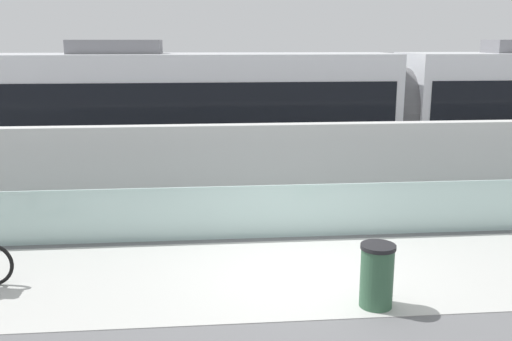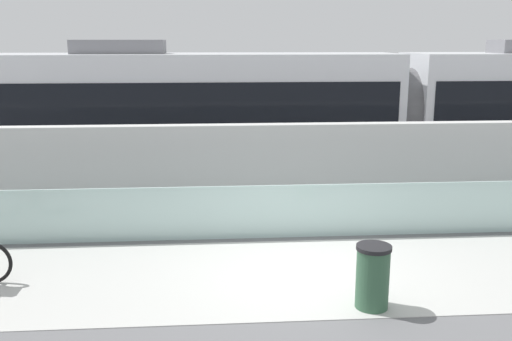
# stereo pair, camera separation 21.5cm
# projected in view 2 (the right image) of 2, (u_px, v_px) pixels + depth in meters

# --- Properties ---
(ground_plane) EXTENTS (200.00, 200.00, 0.00)m
(ground_plane) POSITION_uv_depth(u_px,v_px,m) (304.00, 275.00, 9.46)
(ground_plane) COLOR slate
(bike_path_deck) EXTENTS (32.00, 3.20, 0.01)m
(bike_path_deck) POSITION_uv_depth(u_px,v_px,m) (304.00, 274.00, 9.46)
(bike_path_deck) COLOR beige
(bike_path_deck) RESTS_ON ground
(glass_parapet) EXTENTS (32.00, 0.05, 1.06)m
(glass_parapet) POSITION_uv_depth(u_px,v_px,m) (290.00, 211.00, 11.14)
(glass_parapet) COLOR silver
(glass_parapet) RESTS_ON ground
(concrete_barrier_wall) EXTENTS (32.00, 0.36, 2.00)m
(concrete_barrier_wall) POSITION_uv_depth(u_px,v_px,m) (280.00, 168.00, 12.78)
(concrete_barrier_wall) COLOR silver
(concrete_barrier_wall) RESTS_ON ground
(tram_rail_near) EXTENTS (32.00, 0.08, 0.01)m
(tram_rail_near) POSITION_uv_depth(u_px,v_px,m) (269.00, 183.00, 15.42)
(tram_rail_near) COLOR #595654
(tram_rail_near) RESTS_ON ground
(tram_rail_far) EXTENTS (32.00, 0.08, 0.01)m
(tram_rail_far) POSITION_uv_depth(u_px,v_px,m) (264.00, 171.00, 16.81)
(tram_rail_far) COLOR #595654
(tram_rail_far) RESTS_ON ground
(tram) EXTENTS (22.56, 2.54, 3.81)m
(tram) POSITION_uv_depth(u_px,v_px,m) (400.00, 110.00, 15.96)
(tram) COLOR silver
(tram) RESTS_ON ground
(trash_bin) EXTENTS (0.51, 0.51, 0.96)m
(trash_bin) POSITION_uv_depth(u_px,v_px,m) (373.00, 277.00, 8.20)
(trash_bin) COLOR #33593F
(trash_bin) RESTS_ON ground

